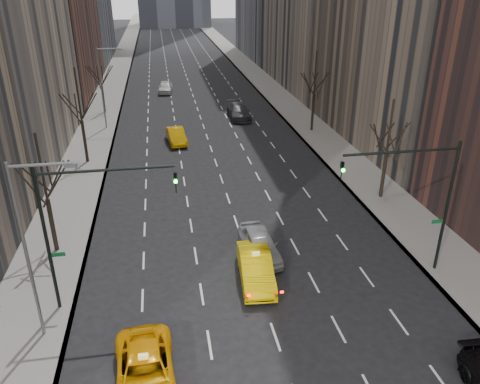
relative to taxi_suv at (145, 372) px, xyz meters
name	(u,v)px	position (x,y,z in m)	size (l,w,h in m)	color
sidewalk_left	(113,84)	(-6.04, 63.98, -0.69)	(4.50, 320.00, 0.15)	slate
sidewalk_right	(260,79)	(18.46, 63.98, -0.69)	(4.50, 320.00, 0.15)	slate
tree_lw_b	(47,199)	(-5.79, 11.98, 2.96)	(3.36, 3.50, 7.82)	black
tree_lw_c	(82,122)	(-5.79, 27.98, 3.28)	(3.36, 3.50, 8.74)	black
tree_lw_d	(102,86)	(-5.79, 45.98, 2.80)	(3.36, 3.50, 7.36)	black
tree_rw_b	(386,154)	(18.21, 15.98, 2.96)	(3.36, 3.50, 7.82)	black
tree_rw_c	(314,96)	(18.21, 33.98, 3.28)	(3.36, 3.50, 8.74)	black
traffic_mast_left	(78,215)	(-2.90, 5.98, 4.73)	(6.69, 0.39, 8.00)	black
traffic_mast_right	(423,189)	(15.31, 5.98, 4.73)	(6.69, 0.39, 8.00)	black
streetlight_near	(31,236)	(-4.63, 3.98, 4.86)	(2.83, 0.22, 9.00)	slate
streetlight_far	(104,80)	(-4.63, 38.98, 4.86)	(2.83, 0.22, 9.00)	slate
taxi_suv	(145,372)	(0.00, 0.00, 0.00)	(2.52, 5.47, 1.52)	#FDAB05
taxi_sedan	(256,268)	(6.17, 6.77, 0.09)	(1.79, 5.14, 1.69)	yellow
silver_sedan_ahead	(260,244)	(6.95, 9.35, 0.08)	(1.98, 4.93, 1.68)	#929599
far_taxi	(176,136)	(2.79, 32.40, 0.03)	(1.67, 4.78, 1.58)	#E3A104
far_suv_grey	(239,111)	(10.92, 40.74, 0.12)	(2.46, 6.05, 1.75)	#323238
far_car_white	(165,87)	(2.25, 56.46, 0.09)	(2.01, 5.00, 1.70)	silver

